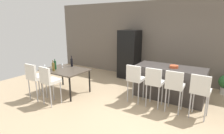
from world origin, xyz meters
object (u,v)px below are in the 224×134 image
at_px(bar_chair_right, 175,85).
at_px(wine_bottle_near, 55,65).
at_px(wine_bottle_middle, 72,62).
at_px(wine_bottle_inner, 53,67).
at_px(kitchen_island, 169,82).
at_px(dining_chair_near, 35,76).
at_px(wine_glass_left, 44,65).
at_px(fruit_bowl, 174,67).
at_px(wine_glass_right, 62,64).
at_px(dining_table, 65,71).
at_px(bar_chair_left, 135,78).
at_px(refrigerator, 129,54).
at_px(dining_chair_far, 49,80).
at_px(bar_chair_middle, 154,81).
at_px(bar_chair_far, 201,89).

height_order(bar_chair_right, wine_bottle_near, wine_bottle_near).
bearing_deg(wine_bottle_middle, wine_bottle_inner, -95.84).
xyz_separation_m(kitchen_island, dining_chair_near, (-3.10, -2.15, 0.24)).
bearing_deg(wine_bottle_near, wine_glass_left, -156.10).
relative_size(dining_chair_near, fruit_bowl, 4.52).
bearing_deg(wine_bottle_inner, fruit_bowl, 26.84).
relative_size(kitchen_island, wine_bottle_inner, 5.95).
bearing_deg(wine_glass_right, dining_table, -23.76).
height_order(dining_chair_near, wine_glass_left, dining_chair_near).
xyz_separation_m(kitchen_island, bar_chair_right, (0.33, -0.80, 0.24)).
bearing_deg(dining_table, bar_chair_left, 13.79).
xyz_separation_m(bar_chair_right, wine_bottle_inner, (-3.30, -0.81, 0.17)).
bearing_deg(refrigerator, dining_table, -110.44).
distance_m(wine_bottle_middle, refrigerator, 2.32).
distance_m(dining_chair_far, refrigerator, 3.37).
height_order(bar_chair_left, dining_table, bar_chair_left).
relative_size(dining_table, dining_chair_far, 1.26).
bearing_deg(dining_chair_far, refrigerator, 79.30).
xyz_separation_m(wine_bottle_inner, wine_glass_right, (-0.07, 0.40, -0.00)).
height_order(wine_bottle_near, wine_glass_left, wine_bottle_near).
bearing_deg(wine_bottle_inner, wine_bottle_near, 122.56).
relative_size(bar_chair_left, dining_table, 0.79).
bearing_deg(bar_chair_middle, wine_bottle_middle, -177.25).
xyz_separation_m(bar_chair_right, wine_bottle_middle, (-3.23, -0.13, 0.18)).
distance_m(kitchen_island, bar_chair_middle, 0.85).
bearing_deg(wine_glass_right, bar_chair_far, 6.04).
bearing_deg(dining_table, wine_bottle_inner, -118.43).
bearing_deg(bar_chair_middle, dining_chair_near, -155.23).
bearing_deg(dining_chair_near, wine_bottle_near, 87.03).
height_order(bar_chair_left, refrigerator, refrigerator).
distance_m(bar_chair_left, dining_chair_near, 2.76).
height_order(dining_chair_far, fruit_bowl, dining_chair_far).
height_order(wine_bottle_inner, refrigerator, refrigerator).
height_order(bar_chair_middle, fruit_bowl, bar_chair_middle).
xyz_separation_m(bar_chair_right, fruit_bowl, (-0.22, 0.74, 0.26)).
relative_size(bar_chair_right, wine_glass_right, 6.03).
bearing_deg(bar_chair_left, wine_glass_left, -163.37).
bearing_deg(wine_glass_right, bar_chair_right, 7.04).
distance_m(kitchen_island, wine_glass_left, 3.77).
distance_m(bar_chair_right, wine_bottle_near, 3.47).
bearing_deg(bar_chair_far, wine_glass_left, -169.39).
distance_m(wine_bottle_middle, wine_bottle_inner, 0.69).
height_order(bar_chair_left, wine_bottle_near, wine_bottle_near).
bearing_deg(bar_chair_right, wine_glass_left, -167.83).
relative_size(dining_chair_near, wine_glass_left, 6.03).
distance_m(bar_chair_middle, wine_glass_right, 2.90).
height_order(dining_chair_near, wine_glass_right, dining_chair_near).
bearing_deg(wine_glass_right, kitchen_island, 21.82).
height_order(dining_table, wine_bottle_middle, wine_bottle_middle).
distance_m(wine_glass_right, refrigerator, 2.63).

